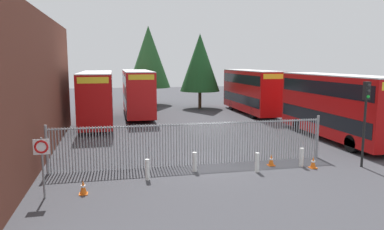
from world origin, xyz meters
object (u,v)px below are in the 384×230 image
at_px(double_decker_bus_behind_fence_right, 137,91).
at_px(bollard_far_right, 302,157).
at_px(traffic_cone_mid_forecourt, 83,187).
at_px(traffic_cone_near_kerb, 271,160).
at_px(bollard_center_front, 195,162).
at_px(speed_limit_sign_post, 42,154).
at_px(double_decker_bus_behind_fence_left, 97,96).
at_px(double_decker_bus_near_gate, 336,104).
at_px(traffic_cone_by_gate, 313,162).
at_px(double_decker_bus_far_back, 251,90).
at_px(traffic_light_kerbside, 366,108).
at_px(bollard_near_left, 147,170).
at_px(bollard_near_right, 257,162).

distance_m(double_decker_bus_behind_fence_right, bollard_far_right, 20.73).
xyz_separation_m(traffic_cone_mid_forecourt, traffic_cone_near_kerb, (9.07, 2.19, 0.00)).
xyz_separation_m(double_decker_bus_behind_fence_right, bollard_center_front, (1.42, -19.13, -1.95)).
xyz_separation_m(traffic_cone_mid_forecourt, speed_limit_sign_post, (-1.45, -0.10, 1.49)).
bearing_deg(bollard_far_right, speed_limit_sign_post, -171.34).
bearing_deg(double_decker_bus_behind_fence_left, double_decker_bus_near_gate, -31.19).
distance_m(traffic_cone_by_gate, traffic_cone_mid_forecourt, 11.01).
height_order(double_decker_bus_behind_fence_left, double_decker_bus_far_back, same).
xyz_separation_m(double_decker_bus_behind_fence_left, traffic_cone_near_kerb, (9.13, -14.59, -2.13)).
distance_m(traffic_cone_by_gate, traffic_light_kerbside, 3.71).
xyz_separation_m(bollard_far_right, traffic_light_kerbside, (2.95, -0.72, 2.51)).
distance_m(bollard_near_left, bollard_center_front, 2.47).
relative_size(traffic_cone_by_gate, speed_limit_sign_post, 0.25).
bearing_deg(double_decker_bus_behind_fence_right, double_decker_bus_near_gate, -48.73).
xyz_separation_m(double_decker_bus_near_gate, speed_limit_sign_post, (-17.40, -7.20, -0.65)).
bearing_deg(double_decker_bus_behind_fence_right, bollard_near_left, -92.65).
relative_size(double_decker_bus_far_back, bollard_center_front, 11.38).
relative_size(bollard_far_right, speed_limit_sign_post, 0.40).
xyz_separation_m(double_decker_bus_near_gate, traffic_cone_mid_forecourt, (-15.95, -7.10, -2.13)).
distance_m(double_decker_bus_behind_fence_right, bollard_center_front, 19.28).
bearing_deg(bollard_near_left, bollard_center_front, 18.17).
distance_m(traffic_cone_by_gate, speed_limit_sign_post, 12.55).
relative_size(double_decker_bus_near_gate, bollard_near_left, 11.38).
xyz_separation_m(double_decker_bus_behind_fence_left, traffic_cone_mid_forecourt, (0.05, -16.78, -2.13)).
distance_m(double_decker_bus_near_gate, double_decker_bus_behind_fence_right, 18.71).
xyz_separation_m(double_decker_bus_near_gate, bollard_center_front, (-10.92, -5.07, -1.95)).
bearing_deg(double_decker_bus_behind_fence_right, bollard_center_front, -85.74).
bearing_deg(double_decker_bus_far_back, double_decker_bus_behind_fence_left, -166.84).
xyz_separation_m(double_decker_bus_far_back, traffic_light_kerbside, (-1.64, -19.33, 0.56)).
bearing_deg(bollard_far_right, double_decker_bus_far_back, 76.13).
xyz_separation_m(double_decker_bus_behind_fence_left, double_decker_bus_far_back, (15.15, 3.54, 0.00)).
relative_size(bollard_center_front, traffic_cone_near_kerb, 1.61).
height_order(double_decker_bus_behind_fence_left, bollard_far_right, double_decker_bus_behind_fence_left).
xyz_separation_m(double_decker_bus_near_gate, traffic_cone_near_kerb, (-6.87, -4.91, -2.13)).
bearing_deg(traffic_cone_mid_forecourt, double_decker_bus_far_back, 53.40).
xyz_separation_m(double_decker_bus_behind_fence_right, bollard_near_right, (4.34, -19.86, -1.95)).
bearing_deg(traffic_cone_by_gate, double_decker_bus_behind_fence_left, 125.38).
bearing_deg(bollard_near_left, double_decker_bus_behind_fence_right, 87.35).
xyz_separation_m(traffic_cone_near_kerb, traffic_light_kerbside, (4.38, -1.19, 2.70)).
distance_m(bollard_center_front, traffic_cone_mid_forecourt, 5.42).
distance_m(double_decker_bus_behind_fence_left, traffic_cone_by_gate, 19.08).
relative_size(double_decker_bus_behind_fence_right, bollard_near_right, 11.38).
relative_size(bollard_near_right, traffic_cone_mid_forecourt, 1.61).
bearing_deg(double_decker_bus_behind_fence_right, traffic_cone_by_gate, -69.74).
distance_m(double_decker_bus_behind_fence_left, bollard_far_right, 18.50).
distance_m(bollard_far_right, traffic_cone_near_kerb, 1.51).
relative_size(traffic_cone_mid_forecourt, traffic_light_kerbside, 0.14).
relative_size(double_decker_bus_behind_fence_right, traffic_cone_mid_forecourt, 18.32).
height_order(double_decker_bus_far_back, bollard_center_front, double_decker_bus_far_back).
height_order(bollard_near_left, speed_limit_sign_post, speed_limit_sign_post).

